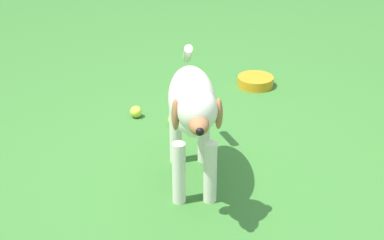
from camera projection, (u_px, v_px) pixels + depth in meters
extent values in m
plane|color=#38722D|center=(211.00, 173.00, 3.03)|extent=(14.00, 14.00, 0.00)
ellipsoid|color=silver|center=(192.00, 100.00, 2.79)|extent=(0.58, 0.42, 0.24)
cylinder|color=silver|center=(210.00, 172.00, 2.75)|extent=(0.06, 0.06, 0.29)
cylinder|color=silver|center=(179.00, 173.00, 2.75)|extent=(0.06, 0.06, 0.29)
cylinder|color=silver|center=(204.00, 134.00, 3.07)|extent=(0.06, 0.06, 0.29)
cylinder|color=silver|center=(176.00, 135.00, 3.06)|extent=(0.06, 0.06, 0.29)
ellipsoid|color=silver|center=(197.00, 110.00, 2.45)|extent=(0.23, 0.22, 0.18)
ellipsoid|color=#9E663D|center=(199.00, 125.00, 2.39)|extent=(0.15, 0.12, 0.07)
sphere|color=black|center=(200.00, 132.00, 2.34)|extent=(0.03, 0.03, 0.03)
ellipsoid|color=#9E663D|center=(219.00, 114.00, 2.47)|extent=(0.07, 0.06, 0.13)
ellipsoid|color=#9E663D|center=(175.00, 115.00, 2.46)|extent=(0.07, 0.06, 0.13)
cylinder|color=silver|center=(188.00, 53.00, 3.04)|extent=(0.18, 0.11, 0.14)
sphere|color=#D1D53E|center=(136.00, 112.00, 3.54)|extent=(0.07, 0.07, 0.07)
sphere|color=#C8D53A|center=(174.00, 120.00, 3.45)|extent=(0.07, 0.07, 0.07)
cylinder|color=orange|center=(255.00, 81.00, 3.93)|extent=(0.22, 0.22, 0.06)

